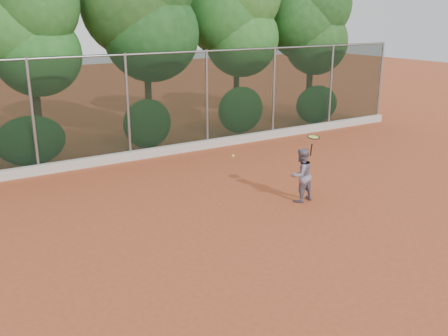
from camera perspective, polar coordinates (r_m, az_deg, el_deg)
ground at (r=11.33m, az=2.69°, el=-7.33°), size 80.00×80.00×0.00m
concrete_curb at (r=17.00m, az=-10.40°, el=1.41°), size 24.00×0.20×0.30m
tennis_player at (r=13.05m, az=8.79°, el=-0.80°), size 0.74×0.60×1.42m
chainlink_fence at (r=16.79m, az=-10.95°, el=7.17°), size 24.09×0.09×3.50m
foliage_backdrop at (r=18.24m, az=-15.43°, el=15.70°), size 23.70×3.63×7.55m
tennis_racket at (r=12.79m, az=10.16°, el=3.34°), size 0.33×0.33×0.55m
tennis_ball_in_flight at (r=12.14m, az=1.04°, el=1.39°), size 0.07×0.07×0.07m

